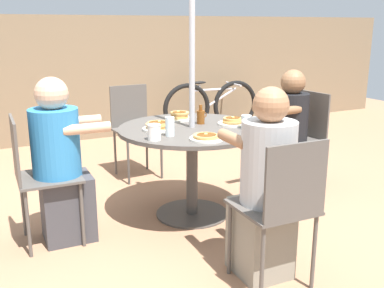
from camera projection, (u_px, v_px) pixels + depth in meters
The scene contains 20 objects.
ground_plane at pixel (192, 214), 3.66m from camera, with size 12.00×12.00×0.00m, color #9E7051.
back_fence at pixel (95, 78), 5.92m from camera, with size 10.00×0.06×1.61m, color #7A664C.
patio_table at pixel (192, 143), 3.50m from camera, with size 1.15×1.15×0.73m.
umbrella_pole at pixel (192, 85), 3.39m from camera, with size 0.04×0.04×2.10m, color #ADADB2.
patio_chair_north at pixel (302, 133), 4.10m from camera, with size 0.44×0.44×0.91m.
diner_north at pixel (288, 136), 4.02m from camera, with size 0.49×0.33×1.12m.
patio_chair_east at pixel (134, 124), 4.50m from camera, with size 0.44×0.44×0.91m.
patio_chair_south at pixel (36, 171), 3.04m from camera, with size 0.43×0.43×0.91m.
diner_south at pixel (61, 167), 3.11m from camera, with size 0.52×0.34×1.16m.
patio_chair_west at pixel (281, 203), 2.50m from camera, with size 0.42×0.42×0.91m.
diner_west at pixel (264, 192), 2.64m from camera, with size 0.33×0.48×1.17m.
pancake_plate_a at pixel (233, 122), 3.56m from camera, with size 0.24×0.24×0.07m.
pancake_plate_b at pixel (206, 137), 3.09m from camera, with size 0.24×0.24×0.05m.
pancake_plate_c at pixel (158, 126), 3.38m from camera, with size 0.24×0.24×0.07m.
pancake_plate_d at pixel (179, 116), 3.74m from camera, with size 0.24×0.24×0.07m.
syrup_bottle at pixel (201, 116), 3.58m from camera, with size 0.09×0.06×0.15m.
coffee_cup at pixel (154, 132), 3.07m from camera, with size 0.09×0.09×0.11m.
drinking_glass_a at pixel (170, 127), 3.18m from camera, with size 0.07×0.07×0.14m, color silver.
drinking_glass_b at pixel (246, 122), 3.41m from camera, with size 0.08×0.08×0.10m, color silver.
bicycle at pixel (212, 106), 6.45m from camera, with size 1.49×0.44×0.73m.
Camera 1 is at (-1.52, -3.03, 1.49)m, focal length 42.00 mm.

